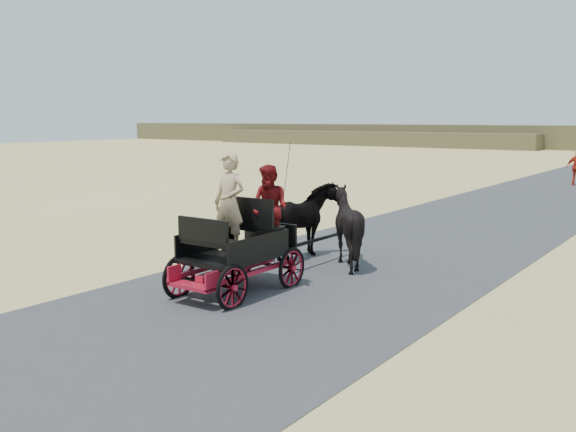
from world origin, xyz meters
The scene contains 8 objects.
ground centered at (0.00, 0.00, 0.00)m, with size 140.00×140.00×0.00m, color tan.
road centered at (0.00, 0.00, 0.01)m, with size 6.00×140.00×0.01m, color #38383A.
ridge_near centered at (-30.00, 58.00, 0.80)m, with size 40.00×4.00×1.60m, color brown.
carriage centered at (-0.77, 0.37, 0.36)m, with size 1.30×2.40×0.72m, color black, non-canonical shape.
horse_left centered at (-1.32, 3.37, 0.85)m, with size 0.91×2.01×1.70m, color black.
horse_right centered at (-0.22, 3.37, 0.85)m, with size 1.37×1.54×1.70m, color black.
driver_man centered at (-0.97, 0.42, 1.62)m, with size 0.66×0.43×1.80m, color tan.
passenger_woman centered at (-0.47, 0.97, 1.51)m, with size 0.77×0.60×1.58m, color #660C0F.
Camera 1 is at (6.58, -8.34, 3.14)m, focal length 40.00 mm.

